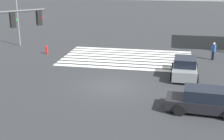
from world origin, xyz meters
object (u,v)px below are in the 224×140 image
at_px(car_1, 204,101).
at_px(car_2, 185,68).
at_px(fire_hydrant, 47,50).
at_px(pedestrian, 213,50).

bearing_deg(car_1, car_2, 101.84).
height_order(car_2, fire_hydrant, car_2).
height_order(car_1, pedestrian, pedestrian).
distance_m(car_2, pedestrian, 6.04).
distance_m(car_2, fire_hydrant, 14.01).
relative_size(car_1, pedestrian, 2.69).
bearing_deg(car_1, pedestrian, 85.00).
relative_size(car_2, pedestrian, 2.73).
relative_size(car_2, fire_hydrant, 5.27).
xyz_separation_m(pedestrian, fire_hydrant, (16.00, 0.76, -0.50)).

